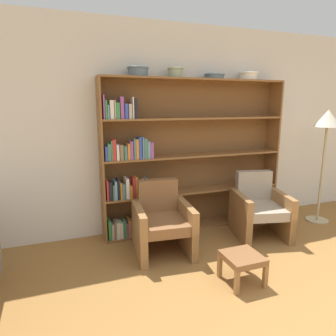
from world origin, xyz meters
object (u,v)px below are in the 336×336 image
at_px(bowl_copper, 214,76).
at_px(armchair_leather, 162,222).
at_px(armchair_cushioned, 259,208).
at_px(bowl_terracotta, 249,76).
at_px(bowl_cream, 138,71).
at_px(bowl_olive, 175,72).
at_px(bookshelf, 179,159).
at_px(floor_lamp, 327,127).
at_px(footstool, 242,260).

xyz_separation_m(bowl_copper, armchair_leather, (-0.93, -0.55, -1.71)).
bearing_deg(armchair_cushioned, bowl_terracotta, -87.11).
bearing_deg(bowl_cream, armchair_cushioned, -20.43).
relative_size(bowl_olive, armchair_cushioned, 0.25).
distance_m(bowl_cream, bowl_copper, 1.04).
bearing_deg(armchair_cushioned, bowl_copper, -38.49).
distance_m(bookshelf, floor_lamp, 2.16).
relative_size(bowl_olive, footstool, 0.59).
bearing_deg(armchair_cushioned, bowl_cream, -7.15).
xyz_separation_m(bowl_olive, armchair_cushioned, (0.99, -0.55, -1.74)).
relative_size(bowl_copper, floor_lamp, 0.17).
bearing_deg(bowl_copper, armchair_cushioned, -51.77).
distance_m(armchair_leather, floor_lamp, 2.71).
xyz_separation_m(bowl_olive, armchair_leather, (-0.37, -0.55, -1.74)).
relative_size(bookshelf, bowl_cream, 9.63).
distance_m(bowl_terracotta, armchair_cushioned, 1.82).
xyz_separation_m(bowl_cream, bowl_olive, (0.49, 0.00, 0.01)).
distance_m(bookshelf, armchair_cushioned, 1.25).
distance_m(bowl_olive, footstool, 2.36).
xyz_separation_m(bowl_terracotta, footstool, (-0.94, -1.42, -1.86)).
distance_m(floor_lamp, footstool, 2.49).
distance_m(bowl_copper, footstool, 2.37).
bearing_deg(bookshelf, bowl_copper, -2.86).
bearing_deg(bowl_terracotta, bowl_olive, 180.00).
bearing_deg(armchair_leather, bowl_olive, -118.60).
bearing_deg(bowl_copper, armchair_leather, -149.44).
height_order(bowl_cream, bowl_copper, bowl_cream).
distance_m(bowl_cream, floor_lamp, 2.74).
xyz_separation_m(armchair_leather, armchair_cushioned, (1.36, -0.00, 0.00)).
relative_size(bookshelf, bowl_copper, 9.41).
relative_size(bowl_cream, armchair_leather, 0.32).
bearing_deg(bowl_terracotta, floor_lamp, -23.21).
xyz_separation_m(armchair_leather, footstool, (0.52, -0.88, -0.13)).
distance_m(bowl_olive, bowl_copper, 0.55).
bearing_deg(bowl_olive, bookshelf, 21.08).
relative_size(bookshelf, armchair_leather, 3.11).
height_order(armchair_leather, footstool, armchair_leather).
bearing_deg(bowl_cream, bowl_terracotta, -0.00).
xyz_separation_m(bowl_copper, floor_lamp, (1.57, -0.45, -0.68)).
bearing_deg(bowl_olive, bowl_cream, -180.00).
relative_size(bowl_terracotta, armchair_leather, 0.32).
xyz_separation_m(bowl_cream, bowl_terracotta, (1.57, -0.00, -0.00)).
distance_m(bowl_copper, armchair_leather, 2.02).
relative_size(bowl_copper, armchair_cushioned, 0.33).
relative_size(armchair_leather, footstool, 2.33).
relative_size(bookshelf, armchair_cushioned, 3.11).
bearing_deg(footstool, bowl_cream, 114.05).
bearing_deg(armchair_cushioned, floor_lamp, -161.62).
distance_m(bowl_cream, bowl_terracotta, 1.57).
distance_m(bowl_cream, armchair_leather, 1.83).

